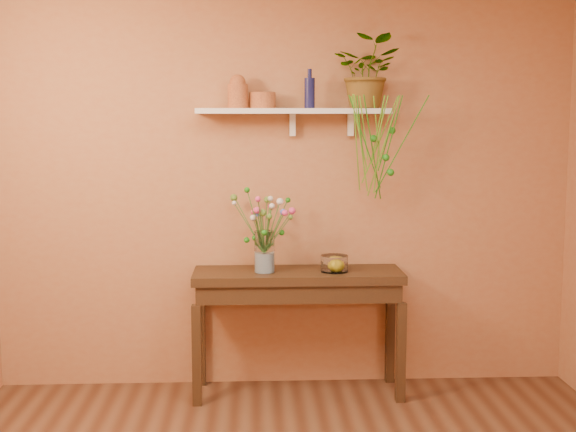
# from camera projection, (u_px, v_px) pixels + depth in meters

# --- Properties ---
(room) EXTENTS (4.04, 4.04, 2.70)m
(room) POSITION_uv_depth(u_px,v_px,m) (305.00, 237.00, 3.25)
(room) COLOR brown
(room) RESTS_ON ground
(sideboard) EXTENTS (1.40, 0.45, 0.85)m
(sideboard) POSITION_uv_depth(u_px,v_px,m) (298.00, 289.00, 5.07)
(sideboard) COLOR #3B2715
(sideboard) RESTS_ON ground
(wall_shelf) EXTENTS (1.30, 0.24, 0.19)m
(wall_shelf) POSITION_uv_depth(u_px,v_px,m) (295.00, 112.00, 5.05)
(wall_shelf) COLOR white
(wall_shelf) RESTS_ON room
(terracotta_jug) EXTENTS (0.17, 0.17, 0.22)m
(terracotta_jug) POSITION_uv_depth(u_px,v_px,m) (238.00, 92.00, 4.99)
(terracotta_jug) COLOR #B76632
(terracotta_jug) RESTS_ON wall_shelf
(terracotta_pot) EXTENTS (0.18, 0.18, 0.11)m
(terracotta_pot) POSITION_uv_depth(u_px,v_px,m) (262.00, 100.00, 5.03)
(terracotta_pot) COLOR #B76632
(terracotta_pot) RESTS_ON wall_shelf
(blue_bottle) EXTENTS (0.09, 0.09, 0.26)m
(blue_bottle) POSITION_uv_depth(u_px,v_px,m) (310.00, 92.00, 5.00)
(blue_bottle) COLOR #141644
(blue_bottle) RESTS_ON wall_shelf
(spider_plant) EXTENTS (0.54, 0.51, 0.48)m
(spider_plant) POSITION_uv_depth(u_px,v_px,m) (368.00, 72.00, 5.05)
(spider_plant) COLOR #207316
(spider_plant) RESTS_ON wall_shelf
(plant_fronds) EXTENTS (0.52, 0.41, 0.70)m
(plant_fronds) POSITION_uv_depth(u_px,v_px,m) (380.00, 145.00, 4.95)
(plant_fronds) COLOR #207316
(plant_fronds) RESTS_ON wall_shelf
(glass_vase) EXTENTS (0.13, 0.13, 0.28)m
(glass_vase) POSITION_uv_depth(u_px,v_px,m) (265.00, 255.00, 5.00)
(glass_vase) COLOR white
(glass_vase) RESTS_ON sideboard
(bouquet) EXTENTS (0.44, 0.47, 0.44)m
(bouquet) POSITION_uv_depth(u_px,v_px,m) (265.00, 215.00, 4.98)
(bouquet) COLOR #386B28
(bouquet) RESTS_ON glass_vase
(glass_bowl) EXTENTS (0.18, 0.18, 0.11)m
(glass_bowl) POSITION_uv_depth(u_px,v_px,m) (334.00, 264.00, 5.03)
(glass_bowl) COLOR white
(glass_bowl) RESTS_ON sideboard
(lemon) EXTENTS (0.09, 0.09, 0.09)m
(lemon) POSITION_uv_depth(u_px,v_px,m) (336.00, 265.00, 5.01)
(lemon) COLOR yellow
(lemon) RESTS_ON glass_bowl
(carton) EXTENTS (0.07, 0.06, 0.13)m
(carton) POSITION_uv_depth(u_px,v_px,m) (261.00, 262.00, 5.03)
(carton) COLOR teal
(carton) RESTS_ON sideboard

